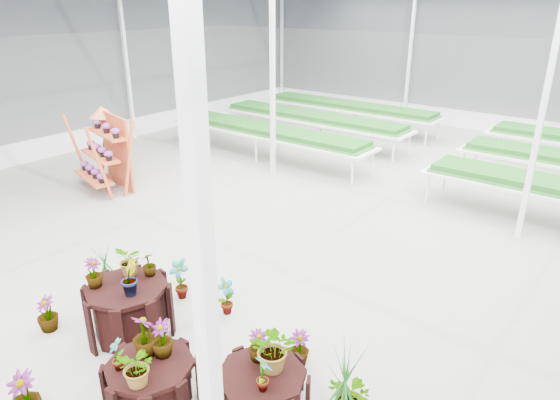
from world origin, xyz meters
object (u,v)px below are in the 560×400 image
Objects in this scene: plinth_mid at (152,383)px; bird_table at (106,143)px; plinth_low at (262,390)px; shelf_rack at (102,153)px; plinth_tall at (129,311)px.

bird_table is (-6.95, 4.18, 0.65)m from plinth_mid.
plinth_low is 0.59× the size of shelf_rack.
plinth_low is 0.56× the size of bird_table.
shelf_rack is at bearing 149.94° from plinth_mid.
plinth_mid is 0.99× the size of plinth_low.
plinth_mid is at bearing -145.01° from plinth_low.
plinth_tall is at bearing -177.40° from plinth_low.
bird_table reaches higher than plinth_mid.
plinth_tall reaches higher than plinth_low.
plinth_mid is 7.35m from shelf_rack.
shelf_rack reaches higher than plinth_tall.
plinth_low is at bearing -8.38° from shelf_rack.
plinth_low is 7.95m from shelf_rack.
shelf_rack is (-7.34, 2.97, 0.64)m from plinth_low.
bird_table is (-0.60, 0.51, 0.05)m from shelf_rack.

